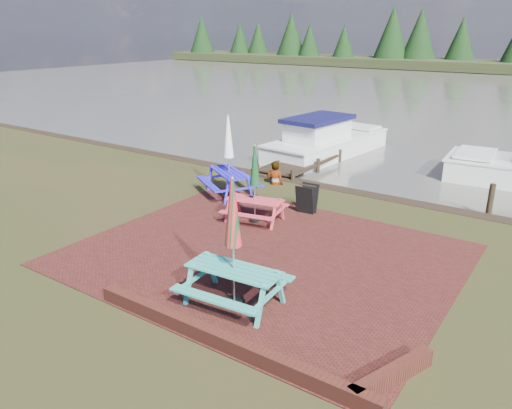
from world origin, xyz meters
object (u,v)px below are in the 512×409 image
object	(u,v)px
picnic_table_teal	(234,263)
chalkboard	(307,199)
picnic_table_blue	(229,168)
person	(275,161)
picnic_table_red	(255,196)
boat_jetty	(325,143)
jetty	(326,152)

from	to	relation	value
picnic_table_teal	chalkboard	bearing A→B (deg)	99.50
picnic_table_blue	person	bearing A→B (deg)	103.45
chalkboard	picnic_table_teal	bearing A→B (deg)	-81.49
picnic_table_red	boat_jetty	bearing A→B (deg)	92.91
picnic_table_red	jetty	world-z (taller)	picnic_table_red
picnic_table_red	boat_jetty	distance (m)	9.32
picnic_table_red	boat_jetty	xyz separation A→B (m)	(-2.32, 9.02, -0.38)
chalkboard	jetty	bearing A→B (deg)	107.03
person	jetty	bearing A→B (deg)	-101.47
picnic_table_red	jetty	size ratio (longest dim) A/B	0.25
picnic_table_blue	chalkboard	size ratio (longest dim) A/B	3.00
jetty	person	xyz separation A→B (m)	(0.54, -5.09, 0.74)
picnic_table_blue	jetty	world-z (taller)	picnic_table_blue
jetty	boat_jetty	size ratio (longest dim) A/B	1.25
person	boat_jetty	bearing A→B (deg)	-98.96
picnic_table_teal	chalkboard	distance (m)	5.70
picnic_table_red	picnic_table_blue	xyz separation A→B (m)	(-2.11, 1.54, 0.14)
picnic_table_teal	picnic_table_blue	distance (m)	7.10
picnic_table_teal	picnic_table_red	distance (m)	4.64
boat_jetty	person	world-z (taller)	person
chalkboard	person	xyz separation A→B (m)	(-2.38, 1.95, 0.39)
picnic_table_blue	person	distance (m)	1.99
jetty	boat_jetty	distance (m)	0.66
picnic_table_teal	picnic_table_blue	size ratio (longest dim) A/B	1.00
person	picnic_table_red	bearing A→B (deg)	95.87
picnic_table_blue	jetty	distance (m)	7.03
picnic_table_red	picnic_table_blue	distance (m)	2.61
chalkboard	person	bearing A→B (deg)	135.21
picnic_table_blue	boat_jetty	xyz separation A→B (m)	(-0.21, 7.48, -0.53)
chalkboard	person	world-z (taller)	person
boat_jetty	picnic_table_red	bearing A→B (deg)	-69.28
picnic_table_teal	chalkboard	size ratio (longest dim) A/B	3.01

